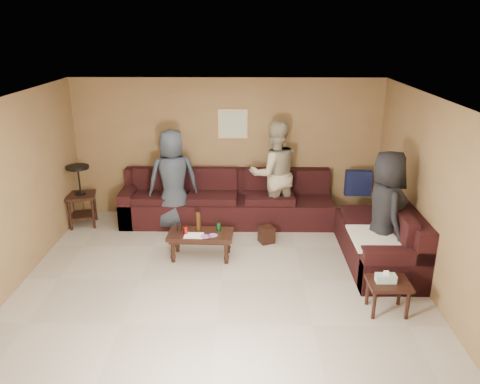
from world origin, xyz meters
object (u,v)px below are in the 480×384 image
at_px(sectional_sofa, 274,217).
at_px(person_middle, 274,174).
at_px(end_table_left, 81,195).
at_px(waste_bin, 266,234).
at_px(side_table_right, 388,285).
at_px(coffee_table, 200,236).
at_px(person_left, 173,180).
at_px(person_right, 385,211).

height_order(sectional_sofa, person_middle, person_middle).
height_order(end_table_left, waste_bin, end_table_left).
bearing_deg(end_table_left, side_table_right, -29.42).
distance_m(coffee_table, person_middle, 1.87).
xyz_separation_m(sectional_sofa, end_table_left, (-3.35, 0.36, 0.25)).
relative_size(waste_bin, person_left, 0.15).
xyz_separation_m(side_table_right, person_middle, (-1.25, 2.74, 0.56)).
height_order(coffee_table, person_left, person_left).
distance_m(sectional_sofa, waste_bin, 0.38).
bearing_deg(person_right, end_table_left, 68.74).
bearing_deg(person_left, sectional_sofa, 155.91).
bearing_deg(person_left, person_middle, 172.45).
relative_size(sectional_sofa, person_middle, 2.52).
bearing_deg(end_table_left, person_left, -1.76).
distance_m(end_table_left, person_right, 5.06).
relative_size(waste_bin, person_middle, 0.15).
height_order(person_left, person_middle, person_middle).
xyz_separation_m(side_table_right, waste_bin, (-1.40, 1.94, -0.23)).
bearing_deg(sectional_sofa, person_middle, 88.36).
height_order(sectional_sofa, end_table_left, end_table_left).
distance_m(sectional_sofa, end_table_left, 3.37).
height_order(coffee_table, person_middle, person_middle).
distance_m(end_table_left, side_table_right, 5.29).
xyz_separation_m(sectional_sofa, side_table_right, (1.26, -2.24, 0.04)).
relative_size(side_table_right, person_right, 0.32).
bearing_deg(person_right, sectional_sofa, 48.98).
bearing_deg(person_middle, coffee_table, 34.48).
bearing_deg(sectional_sofa, side_table_right, -60.67).
relative_size(sectional_sofa, end_table_left, 4.26).
height_order(waste_bin, person_middle, person_middle).
distance_m(waste_bin, person_middle, 1.13).
bearing_deg(end_table_left, person_right, -16.80).
bearing_deg(sectional_sofa, person_left, 169.89).
xyz_separation_m(coffee_table, end_table_left, (-2.19, 1.19, 0.22)).
bearing_deg(person_right, person_left, 61.79).
relative_size(coffee_table, end_table_left, 0.91).
distance_m(side_table_right, person_right, 1.27).
bearing_deg(person_right, person_middle, 38.11).
relative_size(sectional_sofa, person_right, 2.65).
distance_m(coffee_table, waste_bin, 1.17).
relative_size(end_table_left, side_table_right, 1.95).
xyz_separation_m(coffee_table, person_right, (2.65, -0.27, 0.53)).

